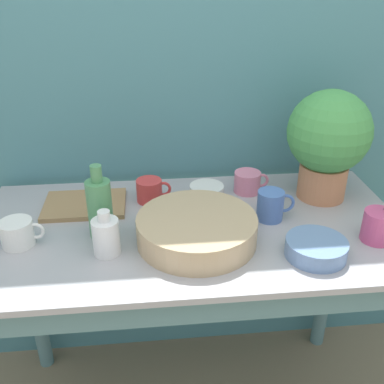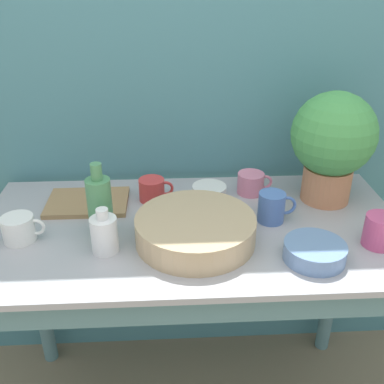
{
  "view_description": "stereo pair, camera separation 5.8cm",
  "coord_description": "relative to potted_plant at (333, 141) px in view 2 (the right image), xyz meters",
  "views": [
    {
      "loc": [
        -0.12,
        -0.87,
        1.63
      ],
      "look_at": [
        0.0,
        0.35,
        0.99
      ],
      "focal_mm": 42.0,
      "sensor_mm": 36.0,
      "label": 1
    },
    {
      "loc": [
        -0.07,
        -0.87,
        1.63
      ],
      "look_at": [
        0.0,
        0.35,
        0.99
      ],
      "focal_mm": 42.0,
      "sensor_mm": 36.0,
      "label": 2
    }
  ],
  "objects": [
    {
      "name": "bowl_small_blue",
      "position": [
        -0.14,
        -0.35,
        -0.19
      ],
      "size": [
        0.17,
        0.17,
        0.05
      ],
      "color": "#6684B2",
      "rests_on": "counter_table"
    },
    {
      "name": "tray_board",
      "position": [
        -0.83,
        0.01,
        -0.21
      ],
      "size": [
        0.27,
        0.2,
        0.02
      ],
      "color": "#99754C",
      "rests_on": "counter_table"
    },
    {
      "name": "mug_blue",
      "position": [
        -0.22,
        -0.13,
        -0.17
      ],
      "size": [
        0.12,
        0.09,
        0.1
      ],
      "color": "#4C70B7",
      "rests_on": "counter_table"
    },
    {
      "name": "bottle_short",
      "position": [
        -0.73,
        -0.28,
        -0.16
      ],
      "size": [
        0.08,
        0.08,
        0.14
      ],
      "color": "white",
      "rests_on": "counter_table"
    },
    {
      "name": "mug_pink",
      "position": [
        -0.25,
        0.06,
        -0.18
      ],
      "size": [
        0.13,
        0.1,
        0.08
      ],
      "color": "pink",
      "rests_on": "counter_table"
    },
    {
      "name": "wall_back",
      "position": [
        -0.48,
        0.25,
        0.11
      ],
      "size": [
        6.0,
        0.05,
        2.4
      ],
      "color": "teal",
      "rests_on": "ground_plane"
    },
    {
      "name": "bowl_wash_large",
      "position": [
        -0.47,
        -0.24,
        -0.18
      ],
      "size": [
        0.36,
        0.36,
        0.08
      ],
      "color": "tan",
      "rests_on": "counter_table"
    },
    {
      "name": "bottle_tall",
      "position": [
        -0.76,
        -0.18,
        -0.12
      ],
      "size": [
        0.07,
        0.07,
        0.23
      ],
      "color": "#4C8C59",
      "rests_on": "counter_table"
    },
    {
      "name": "utensil_cup",
      "position": [
        0.07,
        -0.29,
        -0.17
      ],
      "size": [
        0.09,
        0.09,
        0.22
      ],
      "color": "#CC4C7F",
      "rests_on": "counter_table"
    },
    {
      "name": "bowl_small_enamel_white",
      "position": [
        -0.4,
        0.03,
        -0.2
      ],
      "size": [
        0.12,
        0.12,
        0.05
      ],
      "color": "silver",
      "rests_on": "counter_table"
    },
    {
      "name": "potted_plant",
      "position": [
        0.0,
        0.0,
        0.0
      ],
      "size": [
        0.28,
        0.28,
        0.38
      ],
      "color": "tan",
      "rests_on": "counter_table"
    },
    {
      "name": "counter_table",
      "position": [
        -0.48,
        -0.18,
        -0.39
      ],
      "size": [
        1.36,
        0.7,
        0.87
      ],
      "color": "slate",
      "rests_on": "ground_plane"
    },
    {
      "name": "mug_red",
      "position": [
        -0.6,
        0.03,
        -0.18
      ],
      "size": [
        0.12,
        0.09,
        0.08
      ],
      "color": "#C63838",
      "rests_on": "counter_table"
    },
    {
      "name": "mug_white",
      "position": [
        -1.0,
        -0.2,
        -0.18
      ],
      "size": [
        0.13,
        0.1,
        0.08
      ],
      "color": "white",
      "rests_on": "counter_table"
    }
  ]
}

